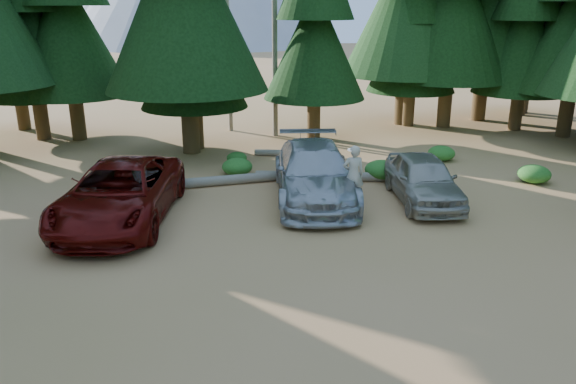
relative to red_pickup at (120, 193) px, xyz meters
name	(u,v)px	position (x,y,z in m)	size (l,w,h in m)	color
ground	(338,271)	(5.31, -4.24, -0.84)	(160.00, 160.00, 0.00)	#A77F47
forest_belt_north	(258,134)	(5.31, 10.76, -0.84)	(36.00, 7.00, 22.00)	black
snag_front	(274,3)	(6.11, 10.26, 5.16)	(0.24, 0.24, 12.00)	slate
snag_back	(228,26)	(4.11, 11.76, 4.16)	(0.20, 0.20, 10.00)	slate
red_pickup	(120,193)	(0.00, 0.00, 0.00)	(2.80, 6.06, 1.68)	#580A07
silver_minivan_center	(314,173)	(5.91, 0.92, 0.02)	(2.43, 5.97, 1.73)	#ADAFB5
silver_minivan_right	(423,179)	(9.22, 0.06, -0.10)	(1.77, 4.39, 1.49)	#A9A396
frisbee_player	(353,174)	(6.76, -0.50, 0.35)	(0.66, 0.46, 1.76)	beige
log_left	(210,181)	(2.68, 2.83, -0.67)	(0.34, 0.34, 4.73)	slate
log_mid	(293,153)	(6.22, 6.26, -0.71)	(0.26, 0.26, 3.19)	slate
log_right	(326,176)	(6.77, 2.76, -0.68)	(0.32, 0.32, 5.03)	slate
shrub_far_left	(99,186)	(-0.98, 2.64, -0.58)	(0.95, 0.95, 0.52)	#21661E
shrub_left	(115,173)	(-0.63, 4.24, -0.61)	(0.85, 0.85, 0.47)	#21661E
shrub_center_left	(237,167)	(3.71, 4.03, -0.53)	(1.12, 1.12, 0.61)	#21661E
shrub_center_right	(237,158)	(3.84, 5.65, -0.62)	(0.80, 0.80, 0.44)	#21661E
shrub_right	(382,170)	(8.77, 2.59, -0.50)	(1.24, 1.24, 0.68)	#21661E
shrub_far_right	(441,153)	(11.97, 4.61, -0.55)	(1.07, 1.07, 0.59)	#21661E
shrub_edge_east	(534,174)	(13.90, 1.26, -0.53)	(1.13, 1.13, 0.62)	#21661E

